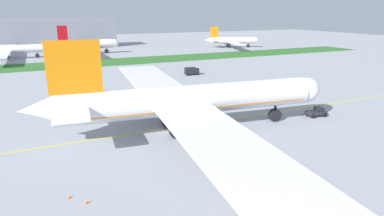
% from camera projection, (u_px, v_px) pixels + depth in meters
% --- Properties ---
extents(ground_plane, '(600.00, 600.00, 0.00)m').
position_uv_depth(ground_plane, '(164.00, 132.00, 66.32)').
color(ground_plane, '#9399A0').
rests_on(ground_plane, ground).
extents(apron_taxi_line, '(280.00, 0.36, 0.01)m').
position_uv_depth(apron_taxi_line, '(161.00, 129.00, 67.60)').
color(apron_taxi_line, yellow).
rests_on(apron_taxi_line, ground).
extents(grass_median_strip, '(320.00, 24.00, 0.10)m').
position_uv_depth(grass_median_strip, '(86.00, 64.00, 153.27)').
color(grass_median_strip, '#2D6628').
rests_on(grass_median_strip, ground).
extents(airliner_foreground, '(59.44, 95.67, 18.20)m').
position_uv_depth(airliner_foreground, '(187.00, 101.00, 64.99)').
color(airliner_foreground, white).
rests_on(airliner_foreground, ground).
extents(pushback_tug, '(6.35, 2.97, 2.11)m').
position_uv_depth(pushback_tug, '(317.00, 112.00, 75.89)').
color(pushback_tug, '#26262B').
rests_on(pushback_tug, ground).
extents(ground_crew_wingwalker_port, '(0.54, 0.27, 1.55)m').
position_uv_depth(ground_crew_wingwalker_port, '(270.00, 152.00, 54.44)').
color(ground_crew_wingwalker_port, black).
rests_on(ground_crew_wingwalker_port, ground).
extents(traffic_cone_near_nose, '(0.36, 0.36, 0.58)m').
position_uv_depth(traffic_cone_near_nose, '(86.00, 201.00, 41.44)').
color(traffic_cone_near_nose, '#F2590C').
rests_on(traffic_cone_near_nose, ground).
extents(traffic_cone_port_wing, '(0.36, 0.36, 0.58)m').
position_uv_depth(traffic_cone_port_wing, '(69.00, 196.00, 42.56)').
color(traffic_cone_port_wing, '#F2590C').
rests_on(traffic_cone_port_wing, ground).
extents(service_truck_baggage_loader, '(5.43, 2.70, 2.85)m').
position_uv_depth(service_truck_baggage_loader, '(192.00, 71.00, 125.30)').
color(service_truck_baggage_loader, black).
rests_on(service_truck_baggage_loader, ground).
extents(parked_airliner_far_centre, '(42.67, 67.84, 13.58)m').
position_uv_depth(parked_airliner_far_centre, '(5.00, 50.00, 166.23)').
color(parked_airliner_far_centre, white).
rests_on(parked_airliner_far_centre, ground).
extents(parked_airliner_far_right, '(36.78, 55.76, 15.67)m').
position_uv_depth(parked_airliner_far_right, '(86.00, 45.00, 185.58)').
color(parked_airliner_far_right, white).
rests_on(parked_airliner_far_right, ground).
extents(parked_airliner_far_outer, '(34.61, 54.69, 13.33)m').
position_uv_depth(parked_airliner_far_outer, '(231.00, 41.00, 220.65)').
color(parked_airliner_far_outer, white).
rests_on(parked_airliner_far_outer, ground).
extents(terminal_building, '(133.86, 20.00, 18.00)m').
position_uv_depth(terminal_building, '(3.00, 35.00, 205.77)').
color(terminal_building, gray).
rests_on(terminal_building, ground).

